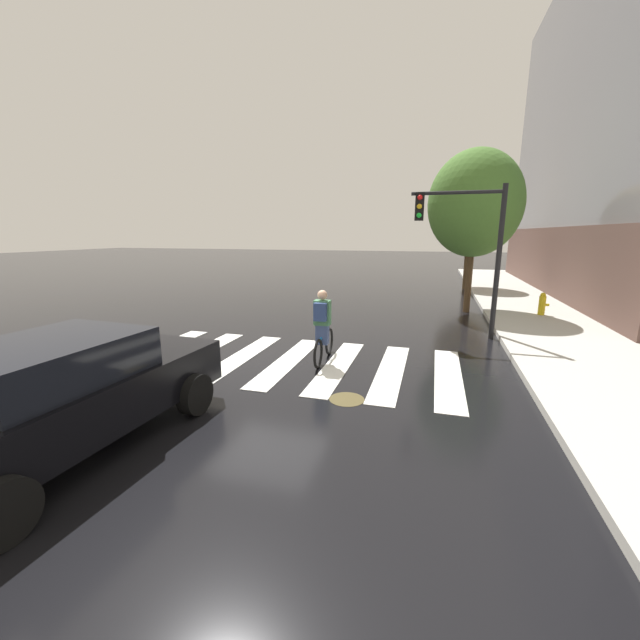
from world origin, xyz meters
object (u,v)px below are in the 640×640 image
object	(u,v)px
manhole_cover	(347,399)
street_tree_near	(475,204)
cyclist	(323,327)
fire_hydrant	(542,304)
street_tree_mid	(470,223)
traffic_light_near	(468,236)
sedan_near	(62,394)

from	to	relation	value
manhole_cover	street_tree_near	distance (m)	10.30
cyclist	fire_hydrant	bearing A→B (deg)	47.76
street_tree_near	street_tree_mid	xyz separation A→B (m)	(0.36, 6.51, -0.52)
cyclist	street_tree_near	bearing A→B (deg)	63.52
traffic_light_near	fire_hydrant	xyz separation A→B (m)	(2.84, 3.30, -2.33)
manhole_cover	fire_hydrant	bearing A→B (deg)	59.35
manhole_cover	traffic_light_near	bearing A→B (deg)	67.08
traffic_light_near	street_tree_mid	xyz separation A→B (m)	(0.79, 10.43, 0.58)
cyclist	fire_hydrant	world-z (taller)	cyclist
street_tree_mid	sedan_near	bearing A→B (deg)	-108.96
manhole_cover	street_tree_mid	bearing A→B (deg)	79.18
sedan_near	street_tree_mid	xyz separation A→B (m)	(6.30, 18.35, 2.62)
cyclist	street_tree_mid	size ratio (longest dim) A/B	0.34
street_tree_near	street_tree_mid	distance (m)	6.54
street_tree_mid	street_tree_near	bearing A→B (deg)	-93.13
sedan_near	fire_hydrant	world-z (taller)	sedan_near
cyclist	street_tree_mid	world-z (taller)	street_tree_mid
manhole_cover	street_tree_mid	world-z (taller)	street_tree_mid
manhole_cover	street_tree_mid	xyz separation A→B (m)	(2.99, 15.65, 3.44)
traffic_light_near	sedan_near	bearing A→B (deg)	-124.88
sedan_near	fire_hydrant	bearing A→B (deg)	53.30
manhole_cover	cyclist	size ratio (longest dim) A/B	0.37
traffic_light_near	fire_hydrant	bearing A→B (deg)	49.26
sedan_near	street_tree_mid	world-z (taller)	street_tree_mid
manhole_cover	traffic_light_near	xyz separation A→B (m)	(2.20, 5.21, 2.86)
street_tree_mid	manhole_cover	bearing A→B (deg)	-100.82
sedan_near	street_tree_mid	bearing A→B (deg)	71.04
sedan_near	traffic_light_near	world-z (taller)	traffic_light_near
cyclist	manhole_cover	bearing A→B (deg)	-62.25
manhole_cover	sedan_near	size ratio (longest dim) A/B	0.14
fire_hydrant	traffic_light_near	bearing A→B (deg)	-130.74
sedan_near	street_tree_near	distance (m)	13.62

